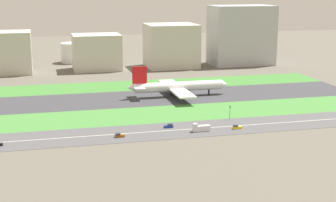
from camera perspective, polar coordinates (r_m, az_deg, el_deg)
The scene contains 16 objects.
ground_plane at distance 313.48m, azimuth -3.53°, elevation 0.28°, with size 800.00×800.00×0.00m, color #5B564C.
runway at distance 313.47m, azimuth -3.53°, elevation 0.29°, with size 280.00×46.00×0.10m, color #38383D.
grass_median_north at distance 353.01m, azimuth -4.75°, elevation 1.70°, with size 280.00×36.00×0.10m, color #3D7A33.
grass_median_south at distance 274.35m, azimuth -1.97°, elevation -1.54°, with size 280.00×36.00×0.10m, color #427F38.
highway at distance 244.26m, azimuth -0.40°, elevation -3.36°, with size 280.00×28.00×0.10m, color #4C4C4F.
highway_centerline at distance 244.24m, azimuth -0.40°, elevation -3.35°, with size 266.00×0.50×0.01m, color silver.
airliner at distance 317.61m, azimuth 0.96°, elevation 1.62°, with size 65.00×56.00×19.70m.
car_4 at distance 249.48m, azimuth 0.11°, elevation -2.80°, with size 4.40×1.80×2.00m.
truck_0 at distance 243.51m, azimuth 3.70°, elevation -3.05°, with size 8.40×2.50×4.00m.
car_0 at distance 249.65m, azimuth 7.68°, elevation -2.91°, with size 4.40×1.80×2.00m.
car_2 at distance 235.20m, azimuth -5.48°, elevation -3.85°, with size 4.40×1.80×2.00m.
traffic_light at distance 266.13m, azimuth 6.94°, elevation -1.14°, with size 0.36×0.50×7.20m.
hangar_building at distance 420.63m, azimuth -7.99°, elevation 5.43°, with size 38.13×29.77×28.93m, color beige.
office_tower at distance 431.15m, azimuth 0.34°, elevation 6.21°, with size 41.44×37.35×36.00m, color beige.
cargo_warehouse at distance 449.92m, azimuth 8.18°, elevation 7.30°, with size 53.07×32.59×50.70m, color #B2B2B7.
fuel_tank_west at distance 464.61m, azimuth -10.46°, elevation 5.34°, with size 22.76×22.76×17.52m, color silver.
Camera 1 is at (-54.92, -300.88, 68.74)m, focal length 54.53 mm.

